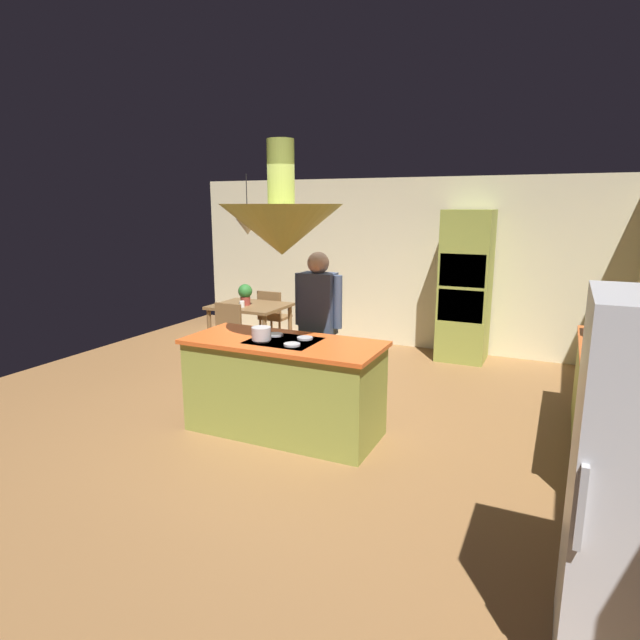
# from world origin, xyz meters

# --- Properties ---
(ground) EXTENTS (8.16, 8.16, 0.00)m
(ground) POSITION_xyz_m (0.00, 0.00, 0.00)
(ground) COLOR olive
(wall_back) EXTENTS (6.80, 0.10, 2.55)m
(wall_back) POSITION_xyz_m (0.00, 3.45, 1.27)
(wall_back) COLOR beige
(wall_back) RESTS_ON ground
(kitchen_island) EXTENTS (1.87, 0.82, 0.93)m
(kitchen_island) POSITION_xyz_m (0.00, -0.20, 0.46)
(kitchen_island) COLOR #939E42
(kitchen_island) RESTS_ON ground
(counter_run_right) EXTENTS (0.73, 2.15, 0.91)m
(counter_run_right) POSITION_xyz_m (2.84, 0.60, 0.47)
(counter_run_right) COLOR #939E42
(counter_run_right) RESTS_ON ground
(oven_tower) EXTENTS (0.66, 0.62, 2.09)m
(oven_tower) POSITION_xyz_m (1.10, 3.04, 1.05)
(oven_tower) COLOR #939E42
(oven_tower) RESTS_ON ground
(dining_table) EXTENTS (1.03, 0.84, 0.76)m
(dining_table) POSITION_xyz_m (-1.70, 1.90, 0.65)
(dining_table) COLOR brown
(dining_table) RESTS_ON ground
(person_at_island) EXTENTS (0.53, 0.23, 1.69)m
(person_at_island) POSITION_xyz_m (0.04, 0.48, 0.97)
(person_at_island) COLOR tan
(person_at_island) RESTS_ON ground
(range_hood) EXTENTS (1.10, 1.10, 1.00)m
(range_hood) POSITION_xyz_m (0.00, -0.20, 1.97)
(range_hood) COLOR #939E42
(pendant_light_over_table) EXTENTS (0.32, 0.32, 0.82)m
(pendant_light_over_table) POSITION_xyz_m (-1.70, 1.90, 1.86)
(pendant_light_over_table) COLOR beige
(chair_facing_island) EXTENTS (0.40, 0.40, 0.87)m
(chair_facing_island) POSITION_xyz_m (-1.70, 1.26, 0.50)
(chair_facing_island) COLOR brown
(chair_facing_island) RESTS_ON ground
(chair_by_back_wall) EXTENTS (0.40, 0.40, 0.87)m
(chair_by_back_wall) POSITION_xyz_m (-1.70, 2.54, 0.50)
(chair_by_back_wall) COLOR brown
(chair_by_back_wall) RESTS_ON ground
(potted_plant_on_table) EXTENTS (0.20, 0.20, 0.30)m
(potted_plant_on_table) POSITION_xyz_m (-1.75, 1.86, 0.93)
(potted_plant_on_table) COLOR #99382D
(potted_plant_on_table) RESTS_ON dining_table
(cup_on_table) EXTENTS (0.07, 0.07, 0.09)m
(cup_on_table) POSITION_xyz_m (-1.69, 1.69, 0.81)
(cup_on_table) COLOR white
(cup_on_table) RESTS_ON dining_table
(canister_flour) EXTENTS (0.12, 0.12, 0.19)m
(canister_flour) POSITION_xyz_m (2.84, 0.07, 1.01)
(canister_flour) COLOR #E0B78C
(canister_flour) RESTS_ON counter_run_right
(canister_sugar) EXTENTS (0.12, 0.12, 0.20)m
(canister_sugar) POSITION_xyz_m (2.84, 0.25, 1.01)
(canister_sugar) COLOR #E0B78C
(canister_sugar) RESTS_ON counter_run_right
(canister_tea) EXTENTS (0.11, 0.11, 0.19)m
(canister_tea) POSITION_xyz_m (2.84, 0.43, 1.01)
(canister_tea) COLOR silver
(canister_tea) RESTS_ON counter_run_right
(microwave_on_counter) EXTENTS (0.46, 0.36, 0.28)m
(microwave_on_counter) POSITION_xyz_m (2.84, 1.23, 1.05)
(microwave_on_counter) COLOR #232326
(microwave_on_counter) RESTS_ON counter_run_right
(cooking_pot_on_cooktop) EXTENTS (0.18, 0.18, 0.12)m
(cooking_pot_on_cooktop) POSITION_xyz_m (-0.16, -0.33, 0.99)
(cooking_pot_on_cooktop) COLOR #B2B2B7
(cooking_pot_on_cooktop) RESTS_ON kitchen_island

